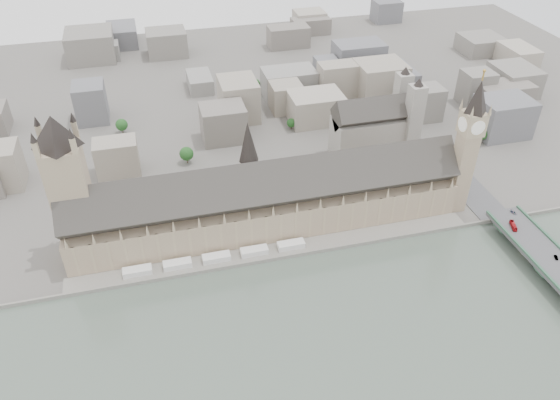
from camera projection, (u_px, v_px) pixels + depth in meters
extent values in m
plane|color=#595651|center=(274.00, 245.00, 367.60)|extent=(900.00, 900.00, 0.00)
cube|color=slate|center=(280.00, 258.00, 354.97)|extent=(600.00, 1.50, 3.00)
cube|color=slate|center=(277.00, 251.00, 361.14)|extent=(270.00, 15.00, 2.00)
cube|color=silver|center=(137.00, 271.00, 341.45)|extent=(18.00, 7.00, 4.00)
cube|color=silver|center=(177.00, 264.00, 346.54)|extent=(18.00, 7.00, 4.00)
cube|color=silver|center=(216.00, 258.00, 351.62)|extent=(18.00, 7.00, 4.00)
cube|color=silver|center=(254.00, 251.00, 356.71)|extent=(18.00, 7.00, 4.00)
cube|color=silver|center=(291.00, 245.00, 361.80)|extent=(18.00, 7.00, 4.00)
cube|color=gray|center=(267.00, 213.00, 375.91)|extent=(265.00, 40.00, 25.00)
cube|color=#302E2B|center=(266.00, 186.00, 362.63)|extent=(265.00, 40.73, 40.73)
cube|color=gray|center=(461.00, 172.00, 383.72)|extent=(12.00, 12.00, 62.00)
cube|color=#9B8B6B|center=(472.00, 123.00, 360.79)|extent=(14.00, 14.00, 16.00)
cylinder|color=white|center=(482.00, 122.00, 362.26)|extent=(0.60, 10.00, 10.00)
cylinder|color=white|center=(463.00, 124.00, 359.33)|extent=(0.60, 10.00, 10.00)
cylinder|color=white|center=(467.00, 118.00, 366.43)|extent=(10.00, 0.60, 10.00)
cylinder|color=white|center=(478.00, 128.00, 355.16)|extent=(10.00, 0.60, 10.00)
cone|color=black|center=(478.00, 97.00, 349.62)|extent=(17.00, 17.00, 22.00)
cylinder|color=gold|center=(483.00, 76.00, 341.39)|extent=(1.00, 1.00, 6.00)
sphere|color=gold|center=(484.00, 71.00, 339.33)|extent=(2.00, 2.00, 2.00)
cone|color=#9B8B6B|center=(480.00, 101.00, 360.15)|extent=(2.40, 2.40, 8.00)
cone|color=#9B8B6B|center=(462.00, 103.00, 357.50)|extent=(2.40, 2.40, 8.00)
cone|color=#9B8B6B|center=(491.00, 110.00, 349.97)|extent=(2.40, 2.40, 8.00)
cone|color=#9B8B6B|center=(472.00, 112.00, 347.33)|extent=(2.40, 2.40, 8.00)
cube|color=gray|center=(74.00, 202.00, 339.60)|extent=(23.00, 23.00, 80.00)
cone|color=black|center=(54.00, 131.00, 310.21)|extent=(30.00, 30.00, 20.00)
cylinder|color=#9B8B6B|center=(249.00, 173.00, 360.64)|extent=(12.00, 12.00, 20.00)
cone|color=black|center=(248.00, 142.00, 346.52)|extent=(13.00, 13.00, 28.00)
cube|color=gray|center=(368.00, 137.00, 453.35)|extent=(60.00, 28.00, 34.00)
cube|color=#302E2B|center=(371.00, 113.00, 440.41)|extent=(60.00, 28.28, 28.28)
cube|color=gray|center=(400.00, 110.00, 460.43)|extent=(12.00, 12.00, 64.00)
cube|color=gray|center=(413.00, 122.00, 441.65)|extent=(12.00, 12.00, 64.00)
imported|color=#AC1318|center=(513.00, 226.00, 366.00)|extent=(5.55, 10.73, 2.92)
imported|color=gray|center=(556.00, 257.00, 341.42)|extent=(2.84, 4.57, 1.42)
imported|color=gray|center=(513.00, 212.00, 379.18)|extent=(3.20, 5.20, 1.41)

